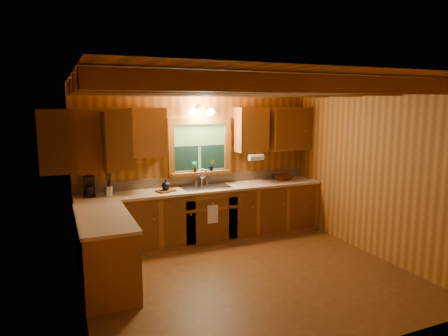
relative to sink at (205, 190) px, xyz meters
The scene contains 20 objects.
room 1.66m from the sink, 90.00° to the right, with size 4.20×4.20×4.20m.
ceiling_beams 2.29m from the sink, 90.00° to the right, with size 4.20×2.54×0.18m.
base_cabinets 0.73m from the sink, 147.14° to the right, with size 4.20×2.22×0.86m.
countertop 0.57m from the sink, 146.97° to the right, with size 4.20×2.24×0.04m.
backsplash 0.31m from the sink, 90.00° to the left, with size 4.20×0.02×0.16m, color tan.
dishwasher_panel 1.79m from the sink, 147.88° to the right, with size 0.02×0.60×0.80m, color white.
upper_cabinets 1.15m from the sink, 162.32° to the right, with size 4.19×1.77×0.78m.
window 0.72m from the sink, 90.00° to the left, with size 1.12×0.08×1.00m.
window_sill 0.34m from the sink, 90.00° to the left, with size 1.06×0.14×0.04m, color brown.
wall_sconce 1.32m from the sink, 90.00° to the left, with size 0.45×0.21×0.17m.
paper_towel_roll 1.06m from the sink, ahead, with size 0.11×0.11×0.27m, color white.
dish_towel 0.48m from the sink, 90.00° to the right, with size 0.18×0.01×0.30m, color white.
sink is the anchor object (origin of this frame).
coffee_maker 1.87m from the sink, behind, with size 0.17×0.22×0.31m.
utensil_crock 1.59m from the sink, behind, with size 0.12×0.12×0.35m.
cutting_board 0.70m from the sink, behind, with size 0.28×0.20×0.03m, color brown.
teakettle 0.71m from the sink, behind, with size 0.13×0.13×0.17m.
wicker_basket 1.56m from the sink, ahead, with size 0.37×0.37×0.09m, color #48230C.
potted_plant_left 0.44m from the sink, 120.88° to the left, with size 0.10×0.07×0.19m, color brown.
potted_plant_right 0.48m from the sink, 46.96° to the left, with size 0.10×0.08×0.19m, color brown.
Camera 1 is at (-2.30, -4.58, 2.30)m, focal length 32.00 mm.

